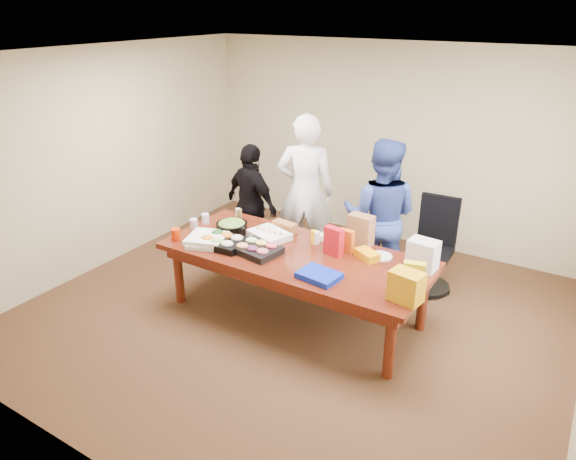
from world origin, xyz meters
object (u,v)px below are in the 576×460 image
Objects in this scene: office_chair at (430,248)px; person_right at (380,217)px; salad_bowl at (232,228)px; sheet_cake at (269,235)px; person_center at (305,192)px; conference_table at (295,284)px.

office_chair is 0.59× the size of person_right.
person_right is 1.68m from salad_bowl.
office_chair reaches higher than sheet_cake.
sheet_cake is at bearing -144.81° from office_chair.
person_center is 4.56× the size of sheet_cake.
conference_table is at bearing -2.22° from sheet_cake.
office_chair reaches higher than conference_table.
conference_table is at bearing 51.59° from person_right.
person_center is 1.12m from salad_bowl.
person_center is at bearing -176.21° from office_chair.
person_right is at bearing -157.20° from office_chair.
sheet_cake is at bearing 11.76° from salad_bowl.
office_chair is at bearing 55.69° from sheet_cake.
office_chair is at bearing 32.53° from salad_bowl.
person_center is at bearing 115.28° from conference_table.
office_chair is 1.88m from sheet_cake.
person_center reaches higher than salad_bowl.
salad_bowl is (-0.35, -1.06, -0.17)m from person_center.
person_right is (1.03, -0.09, -0.08)m from person_center.
conference_table is at bearing 93.84° from person_center.
salad_bowl is (-0.44, -0.09, 0.02)m from sheet_cake.
person_center reaches higher than person_right.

